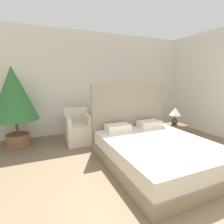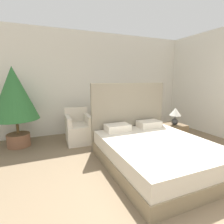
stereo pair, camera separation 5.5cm
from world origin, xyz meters
The scene contains 8 objects.
ground_plane centered at (0.00, 0.00, 0.00)m, with size 16.00×16.00×0.00m, color #7A664C.
wall_back centered at (0.00, 3.85, 1.45)m, with size 10.00×0.06×2.90m.
bed centered at (0.21, 1.28, 0.29)m, with size 1.82×2.20×1.49m.
armchair_near_window_left centered at (-0.83, 2.97, 0.30)m, with size 0.62×0.72×0.85m.
armchair_near_window_right centered at (0.14, 2.97, 0.30)m, with size 0.67×0.76×0.85m.
potted_palm centered at (-2.21, 3.24, 1.19)m, with size 1.02×1.02×1.86m.
nightstand centered at (1.38, 2.04, 0.23)m, with size 0.48×0.47×0.46m.
table_lamp centered at (1.35, 2.01, 0.73)m, with size 0.27×0.27×0.43m.
Camera 2 is at (-1.68, -1.25, 1.57)m, focal length 28.00 mm.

